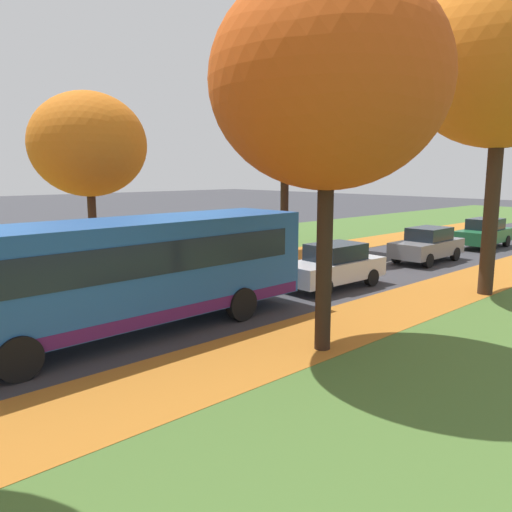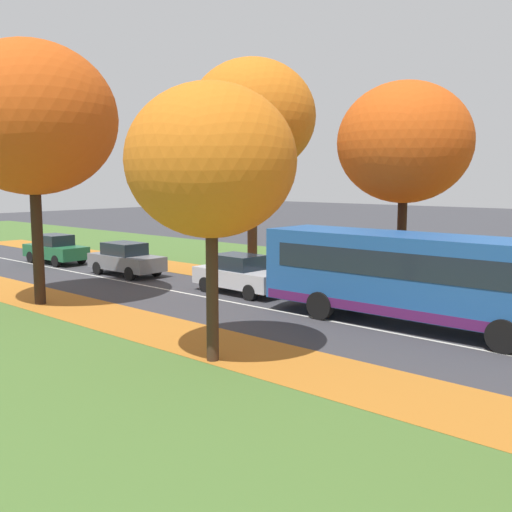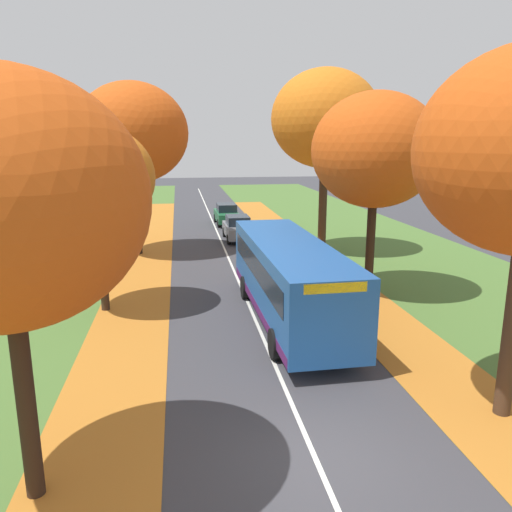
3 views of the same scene
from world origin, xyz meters
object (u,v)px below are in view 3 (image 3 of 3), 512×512
Objects in this scene: tree_left_near at (96,178)px; tree_right_mid at (325,119)px; tree_right_near at (375,151)px; bus at (289,276)px; tree_left_nearest at (3,201)px; car_silver_lead at (261,252)px; car_green_third_in_line at (227,214)px; tree_left_mid at (133,133)px; car_grey_following at (238,228)px.

tree_right_mid is (11.44, 8.95, 2.52)m from tree_left_near.
bus is (-4.22, -2.80, -4.46)m from tree_right_near.
tree_left_nearest is at bearing -89.26° from tree_left_near.
tree_right_mid reaches higher than tree_right_near.
bus is at bearing -17.89° from tree_left_near.
car_silver_lead is (0.30, 8.07, -0.89)m from bus.
tree_right_mid is at bearing 36.51° from car_silver_lead.
tree_right_near is 20.35m from car_green_third_in_line.
car_silver_lead is at bearing -32.44° from tree_left_mid.
bus is 2.47× the size of car_grey_following.
tree_left_near is 10.23m from tree_left_mid.
car_silver_lead is at bearing 126.65° from tree_right_near.
bus is 21.96m from car_green_third_in_line.
tree_right_mid is 9.33m from car_grey_following.
car_silver_lead is 1.01× the size of car_grey_following.
tree_left_nearest is 18.64m from car_silver_lead.
tree_right_near is at bearing -53.35° from car_silver_lead.
car_green_third_in_line is (-0.13, 6.46, 0.00)m from car_grey_following.
bus reaches higher than car_green_third_in_line.
tree_right_mid is 13.62m from car_green_third_in_line.
car_silver_lead is at bearing -88.00° from car_green_third_in_line.
tree_left_mid is 12.99m from car_green_third_in_line.
car_silver_lead is at bearing 87.87° from bus.
tree_right_mid is at bearing 38.04° from tree_left_near.
car_green_third_in_line is (-4.70, 10.75, -6.92)m from tree_right_mid.
tree_left_nearest reaches higher than car_grey_following.
tree_left_near reaches higher than car_green_third_in_line.
car_green_third_in_line is at bearing 77.75° from tree_left_nearest.
tree_left_nearest is at bearing -113.19° from car_silver_lead.
bus is at bearing -146.41° from tree_right_near.
tree_left_nearest reaches higher than car_silver_lead.
tree_right_mid reaches higher than tree_left_nearest.
bus reaches higher than car_silver_lead.
car_silver_lead is (7.23, 5.83, -4.39)m from tree_left_near.
tree_left_nearest is 22.79m from tree_right_mid.
bus is at bearing -111.97° from tree_right_mid.
car_green_third_in_line is at bearing 71.10° from tree_left_near.
car_green_third_in_line is at bearing 102.96° from tree_right_near.
tree_left_near is 10.28m from car_silver_lead.
tree_left_nearest is at bearing -134.29° from tree_right_near.
tree_right_near is (10.57, -9.49, -0.79)m from tree_left_mid.
tree_right_mid reaches higher than car_green_third_in_line.
tree_left_nearest is at bearing -128.68° from bus.
tree_left_nearest is 1.84× the size of car_silver_lead.
tree_right_mid is at bearing -66.40° from car_green_third_in_line.
tree_left_nearest is at bearing -119.88° from tree_right_mid.
car_silver_lead is 1.00× the size of car_green_third_in_line.
car_silver_lead is at bearing 38.91° from tree_left_near.
tree_left_nearest is at bearing -105.70° from car_grey_following.
tree_left_near is at bearing -141.09° from car_silver_lead.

